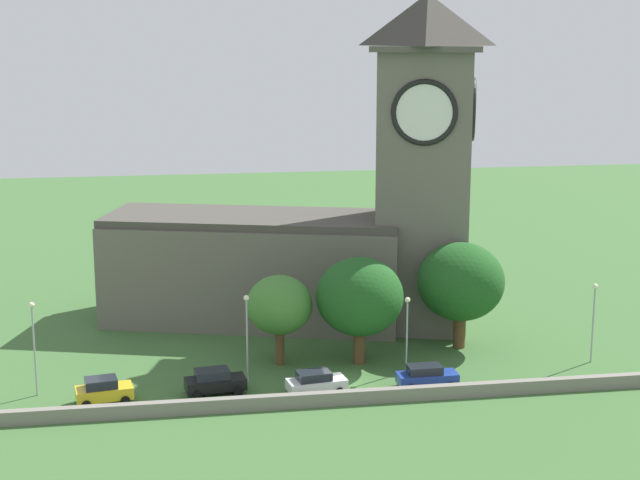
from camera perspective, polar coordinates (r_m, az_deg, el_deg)
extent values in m
plane|color=#3D6633|center=(89.07, -0.58, -5.11)|extent=(200.00, 200.00, 0.00)
cube|color=#666056|center=(90.24, -3.90, -1.84)|extent=(28.95, 17.84, 9.32)
cube|color=#47433C|center=(89.16, -3.94, 1.28)|extent=(28.70, 17.04, 0.70)
cube|color=#666056|center=(86.98, 6.14, 2.81)|extent=(10.03, 10.03, 24.83)
cube|color=#4F4B43|center=(85.86, 6.33, 11.18)|extent=(11.64, 11.64, 0.50)
pyramid|color=#38352F|center=(85.86, 6.37, 12.82)|extent=(10.53, 10.53, 4.43)
cylinder|color=white|center=(82.02, 6.18, 7.49)|extent=(4.97, 1.60, 5.16)
torus|color=black|center=(82.02, 6.18, 7.49)|extent=(5.52, 2.06, 5.62)
cylinder|color=white|center=(86.11, 8.99, 7.63)|extent=(1.60, 4.97, 5.16)
torus|color=black|center=(86.11, 8.99, 7.63)|extent=(2.06, 5.52, 5.62)
cube|color=gray|center=(71.01, 1.79, -9.27)|extent=(52.93, 0.70, 1.02)
cube|color=gold|center=(72.80, -12.62, -8.79)|extent=(4.31, 2.52, 0.87)
cube|color=#1E232B|center=(72.51, -12.81, -8.22)|extent=(2.51, 2.01, 0.69)
cylinder|color=black|center=(73.96, -11.61, -8.76)|extent=(0.74, 0.45, 0.69)
cylinder|color=black|center=(72.20, -11.42, -9.28)|extent=(0.74, 0.45, 0.69)
cylinder|color=black|center=(73.73, -13.76, -8.93)|extent=(0.74, 0.45, 0.69)
cylinder|color=black|center=(71.97, -13.63, -9.46)|extent=(0.74, 0.45, 0.69)
cube|color=black|center=(73.26, -6.20, -8.42)|extent=(4.67, 2.45, 0.86)
cube|color=#1E232B|center=(72.96, -6.38, -7.87)|extent=(2.69, 1.99, 0.68)
cylinder|color=black|center=(74.55, -5.15, -8.38)|extent=(0.72, 0.43, 0.69)
cylinder|color=black|center=(72.77, -4.86, -8.90)|extent=(0.72, 0.43, 0.69)
cylinder|color=black|center=(74.09, -7.49, -8.57)|extent=(0.72, 0.43, 0.69)
cylinder|color=black|center=(72.30, -7.26, -9.10)|extent=(0.72, 0.43, 0.69)
cube|color=silver|center=(72.88, -0.20, -8.51)|extent=(4.61, 2.50, 0.79)
cube|color=#1E232B|center=(72.58, -0.37, -8.01)|extent=(2.67, 2.00, 0.63)
cylinder|color=black|center=(74.29, 0.69, -8.43)|extent=(0.67, 0.43, 0.63)
cylinder|color=black|center=(72.62, 1.16, -8.93)|extent=(0.67, 0.43, 0.63)
cylinder|color=black|center=(73.47, -1.55, -8.67)|extent=(0.67, 0.43, 0.63)
cylinder|color=black|center=(71.78, -1.12, -9.19)|extent=(0.67, 0.43, 0.63)
cube|color=#233D9E|center=(74.54, 6.35, -8.11)|extent=(4.62, 1.78, 0.80)
cube|color=#1E232B|center=(74.24, 6.19, -7.60)|extent=(2.59, 1.55, 0.63)
cylinder|color=black|center=(75.89, 7.31, -8.08)|extent=(0.64, 0.32, 0.64)
cylinder|color=black|center=(74.34, 7.70, -8.53)|extent=(0.64, 0.32, 0.64)
cylinder|color=black|center=(75.06, 5.00, -8.25)|extent=(0.64, 0.32, 0.64)
cylinder|color=black|center=(73.50, 5.35, -8.72)|extent=(0.64, 0.32, 0.64)
cylinder|color=#9EA0A5|center=(74.61, -16.50, -6.36)|extent=(0.14, 0.14, 6.76)
sphere|color=#F4EFCC|center=(73.58, -16.67, -3.70)|extent=(0.44, 0.44, 0.44)
cylinder|color=#9EA0A5|center=(74.41, -4.33, -6.02)|extent=(0.14, 0.14, 6.54)
sphere|color=#F4EFCC|center=(73.39, -4.37, -3.43)|extent=(0.44, 0.44, 0.44)
cylinder|color=#9EA0A5|center=(76.86, 5.14, -5.76)|extent=(0.14, 0.14, 5.73)
sphere|color=#F4EFCC|center=(75.97, 5.19, -3.54)|extent=(0.44, 0.44, 0.44)
cylinder|color=#9EA0A5|center=(81.81, 15.81, -4.90)|extent=(0.14, 0.14, 6.20)
sphere|color=#F4EFCC|center=(80.92, 15.95, -2.65)|extent=(0.44, 0.44, 0.44)
cylinder|color=brown|center=(79.07, 2.33, -6.25)|extent=(0.99, 0.99, 2.98)
ellipsoid|color=#1E511E|center=(77.86, 2.36, -3.35)|extent=(7.07, 7.07, 6.36)
cylinder|color=brown|center=(83.70, 8.23, -5.29)|extent=(1.03, 1.03, 3.06)
ellipsoid|color=#1E511E|center=(82.52, 8.32, -2.44)|extent=(7.38, 7.38, 6.65)
cylinder|color=brown|center=(78.86, -2.39, -6.29)|extent=(0.75, 0.75, 3.00)
ellipsoid|color=#427A33|center=(77.83, -2.41, -3.85)|extent=(5.32, 5.32, 4.79)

